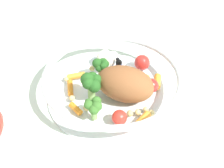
{
  "coord_description": "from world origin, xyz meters",
  "views": [
    {
      "loc": [
        0.32,
        0.23,
        0.4
      ],
      "look_at": [
        -0.01,
        -0.0,
        0.03
      ],
      "focal_mm": 51.48,
      "sensor_mm": 36.0,
      "label": 1
    }
  ],
  "objects": [
    {
      "name": "ground_plane",
      "position": [
        0.0,
        0.0,
        0.0
      ],
      "size": [
        2.4,
        2.4,
        0.0
      ],
      "primitive_type": "plane",
      "color": "silver"
    },
    {
      "name": "food_container",
      "position": [
        -0.02,
        0.0,
        0.03
      ],
      "size": [
        0.24,
        0.24,
        0.07
      ],
      "color": "white",
      "rests_on": "ground_plane"
    }
  ]
}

